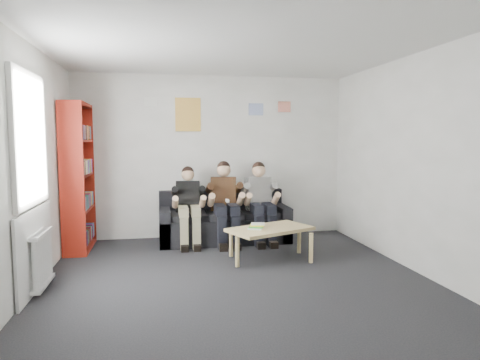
{
  "coord_description": "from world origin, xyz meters",
  "views": [
    {
      "loc": [
        -0.86,
        -4.67,
        1.66
      ],
      "look_at": [
        0.25,
        1.3,
        1.07
      ],
      "focal_mm": 32.0,
      "sensor_mm": 36.0,
      "label": 1
    }
  ],
  "objects_px": {
    "coffee_table": "(270,231)",
    "person_middle": "(225,203)",
    "sofa": "(224,223)",
    "person_left": "(189,206)",
    "person_right": "(261,203)",
    "bookshelf": "(79,177)"
  },
  "relations": [
    {
      "from": "bookshelf",
      "to": "person_left",
      "type": "relative_size",
      "value": 1.78
    },
    {
      "from": "sofa",
      "to": "person_left",
      "type": "bearing_deg",
      "value": -161.71
    },
    {
      "from": "sofa",
      "to": "person_right",
      "type": "bearing_deg",
      "value": -18.6
    },
    {
      "from": "bookshelf",
      "to": "person_right",
      "type": "distance_m",
      "value": 2.8
    },
    {
      "from": "bookshelf",
      "to": "person_right",
      "type": "xyz_separation_m",
      "value": [
        2.77,
        -0.05,
        -0.45
      ]
    },
    {
      "from": "coffee_table",
      "to": "person_middle",
      "type": "distance_m",
      "value": 1.15
    },
    {
      "from": "bookshelf",
      "to": "coffee_table",
      "type": "height_order",
      "value": "bookshelf"
    },
    {
      "from": "sofa",
      "to": "person_right",
      "type": "height_order",
      "value": "person_right"
    },
    {
      "from": "sofa",
      "to": "person_middle",
      "type": "bearing_deg",
      "value": -90.0
    },
    {
      "from": "bookshelf",
      "to": "person_left",
      "type": "distance_m",
      "value": 1.69
    },
    {
      "from": "person_middle",
      "to": "person_right",
      "type": "height_order",
      "value": "person_middle"
    },
    {
      "from": "person_middle",
      "to": "coffee_table",
      "type": "bearing_deg",
      "value": -55.9
    },
    {
      "from": "bookshelf",
      "to": "person_right",
      "type": "bearing_deg",
      "value": -1.25
    },
    {
      "from": "person_right",
      "to": "coffee_table",
      "type": "bearing_deg",
      "value": -103.7
    },
    {
      "from": "sofa",
      "to": "coffee_table",
      "type": "bearing_deg",
      "value": -69.15
    },
    {
      "from": "person_left",
      "to": "person_middle",
      "type": "bearing_deg",
      "value": 6.91
    },
    {
      "from": "sofa",
      "to": "person_left",
      "type": "relative_size",
      "value": 1.69
    },
    {
      "from": "bookshelf",
      "to": "person_right",
      "type": "relative_size",
      "value": 1.7
    },
    {
      "from": "sofa",
      "to": "person_left",
      "type": "height_order",
      "value": "person_left"
    },
    {
      "from": "bookshelf",
      "to": "person_middle",
      "type": "distance_m",
      "value": 2.24
    },
    {
      "from": "sofa",
      "to": "coffee_table",
      "type": "height_order",
      "value": "sofa"
    },
    {
      "from": "sofa",
      "to": "coffee_table",
      "type": "relative_size",
      "value": 1.85
    }
  ]
}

